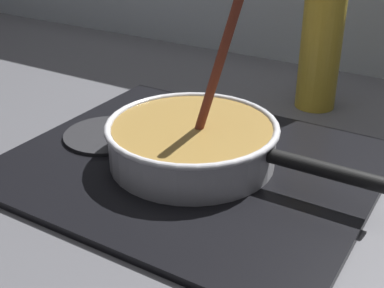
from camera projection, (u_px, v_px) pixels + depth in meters
The scene contains 6 objects.
ground at pixel (98, 229), 0.72m from camera, with size 2.40×1.60×0.04m, color #4C4C51.
hob_plate at pixel (192, 164), 0.83m from camera, with size 0.56×0.48×0.01m, color black.
burner_ring at pixel (192, 159), 0.83m from camera, with size 0.17×0.17×0.01m, color #592D0C.
spare_burner at pixel (107, 135), 0.91m from camera, with size 0.15×0.15×0.01m, color #262628.
cooking_pan at pixel (193, 141), 0.81m from camera, with size 0.43×0.27×0.28m.
sauce_bottle at pixel (320, 50), 1.01m from camera, with size 0.08×0.08×0.28m.
Camera 1 is at (0.42, -0.44, 0.41)m, focal length 48.51 mm.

